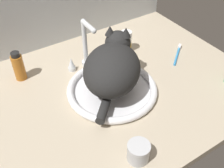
{
  "coord_description": "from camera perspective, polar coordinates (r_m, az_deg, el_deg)",
  "views": [
    {
      "loc": [
        -43.44,
        -67.8,
        75.98
      ],
      "look_at": [
        -1.13,
        -1.99,
        7.0
      ],
      "focal_mm": 43.71,
      "sensor_mm": 36.0,
      "label": 1
    }
  ],
  "objects": [
    {
      "name": "backsplash_wall",
      "position": [
        1.31,
        -10.67,
        16.09
      ],
      "size": [
        114.45,
        2.4,
        43.16
      ],
      "primitive_type": "cube",
      "color": "#B2B7BC",
      "rests_on": "ground"
    },
    {
      "name": "countertop",
      "position": [
        1.1,
        -0.07,
        -1.37
      ],
      "size": [
        114.45,
        83.0,
        3.0
      ],
      "primitive_type": "cube",
      "color": "#B7A88E",
      "rests_on": "ground"
    },
    {
      "name": "amber_bottle",
      "position": [
        1.16,
        -18.97,
        3.48
      ],
      "size": [
        4.57,
        4.57,
        12.75
      ],
      "color": "#B2661E",
      "rests_on": "countertop"
    },
    {
      "name": "metal_jar",
      "position": [
        0.85,
        5.54,
        -13.95
      ],
      "size": [
        7.1,
        7.1,
        6.29
      ],
      "color": "#B2B5BA",
      "rests_on": "countertop"
    },
    {
      "name": "pill_bottle",
      "position": [
        1.27,
        2.97,
        8.73
      ],
      "size": [
        5.01,
        5.01,
        10.21
      ],
      "color": "white",
      "rests_on": "countertop"
    },
    {
      "name": "sink_basin",
      "position": [
        1.06,
        0.0,
        -1.13
      ],
      "size": [
        35.31,
        35.31,
        2.75
      ],
      "color": "white",
      "rests_on": "countertop"
    },
    {
      "name": "faucet",
      "position": [
        1.15,
        -5.43,
        7.31
      ],
      "size": [
        17.29,
        11.42,
        22.15
      ],
      "color": "silver",
      "rests_on": "countertop"
    },
    {
      "name": "cat",
      "position": [
        1.01,
        0.19,
        3.78
      ],
      "size": [
        33.41,
        33.47,
        20.09
      ],
      "color": "black",
      "rests_on": "sink_basin"
    },
    {
      "name": "toothbrush",
      "position": [
        1.29,
        13.53,
        6.1
      ],
      "size": [
        13.2,
        10.7,
        1.7
      ],
      "color": "#338CD1",
      "rests_on": "countertop"
    }
  ]
}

